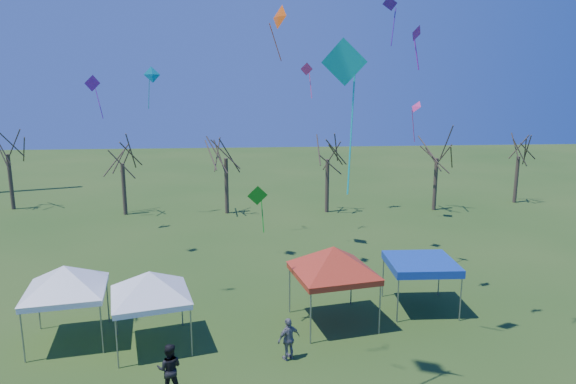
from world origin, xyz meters
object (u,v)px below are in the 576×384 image
tent_white_west (64,271)px  tree_5 (520,140)px  tree_3 (328,140)px  tent_red (334,252)px  tree_1 (121,145)px  tree_0 (5,134)px  person_dark (170,369)px  tree_2 (225,138)px  tree_4 (438,140)px  tent_blue (421,264)px  person_grey (289,339)px  tent_white_mid (149,277)px

tent_white_west → tree_5: bearing=35.8°
tree_3 → tent_red: 20.83m
tree_1 → tree_3: tree_3 is taller
tree_0 → person_dark: size_ratio=4.64×
tree_2 → tent_red: (5.33, -20.76, -2.92)m
tree_2 → tree_3: 8.41m
tree_0 → tree_1: bearing=-15.2°
tree_1 → tree_4: size_ratio=0.96×
tree_1 → tent_white_west: (2.43, -21.71, -2.69)m
tent_blue → person_dark: size_ratio=1.76×
tent_white_west → tent_red: tent_red is taller
person_grey → tree_4: bearing=-152.0°
tree_3 → tree_4: bearing=-0.3°
tent_blue → tree_0: bearing=141.3°
tent_blue → tree_2: bearing=116.5°
tree_0 → tree_4: bearing=-5.3°
tree_3 → tent_red: size_ratio=1.70×
tree_3 → tent_white_west: size_ratio=1.84×
person_grey → person_dark: 4.72m
tent_red → tree_4: bearing=58.7°
tent_red → tent_blue: tent_red is taller
tree_3 → tent_red: bearing=-98.5°
tent_red → tent_white_west: bearing=-176.5°
person_grey → tent_blue: bearing=-178.2°
tree_3 → person_grey: 24.54m
tree_3 → tree_4: (9.32, -0.04, -0.02)m
tree_3 → tent_white_mid: (-10.82, -21.80, -3.07)m
tree_0 → tent_white_mid: bearing=-57.4°
tree_5 → person_grey: bearing=-132.2°
tree_1 → tree_2: bearing=-1.8°
tree_1 → person_dark: bearing=-74.5°
tree_0 → tree_2: (18.48, -3.01, -0.20)m
tree_5 → tree_3: bearing=-173.5°
tree_1 → tent_red: size_ratio=1.62×
tree_1 → tree_5: bearing=2.4°
tent_blue → tree_5: bearing=52.5°
person_grey → tree_0: bearing=-81.0°
tree_2 → person_grey: bearing=-82.6°
tree_5 → tent_white_west: (-32.05, -23.13, -2.63)m
tree_2 → tree_4: 17.73m
tent_white_west → person_grey: size_ratio=2.51×
tent_white_west → tent_blue: 15.86m
person_grey → person_dark: size_ratio=0.94×
tent_white_west → person_grey: 9.60m
tree_0 → tent_white_mid: tree_0 is taller
tree_1 → tent_white_mid: 23.36m
person_dark → tent_white_mid: bearing=-69.3°
tree_3 → person_grey: (-5.31, -23.38, -5.22)m
tree_3 → person_dark: 27.51m
tree_5 → person_grey: tree_5 is taller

